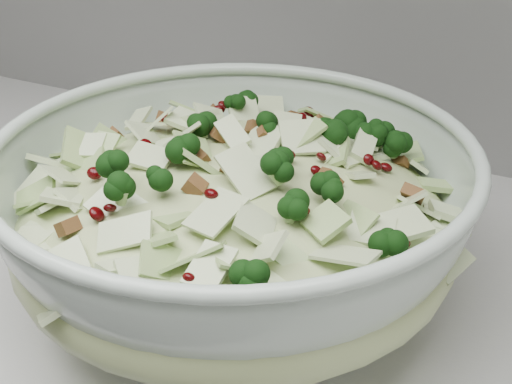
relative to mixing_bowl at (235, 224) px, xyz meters
The scene contains 2 objects.
mixing_bowl is the anchor object (origin of this frame).
salad 0.03m from the mixing_bowl, behind, with size 0.38×0.38×0.16m.
Camera 1 is at (0.45, 1.14, 1.31)m, focal length 50.00 mm.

